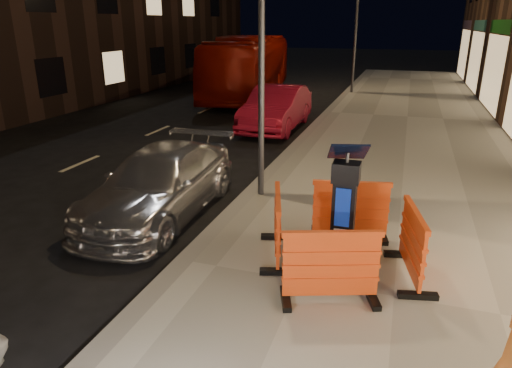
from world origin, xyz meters
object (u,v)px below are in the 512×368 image
(barrier_back, at_px, (350,210))
(barrier_bldgside, at_px, (412,244))
(car_red, at_px, (276,129))
(bus_doubledecker, at_px, (250,96))
(parking_kiosk, at_px, (344,210))
(car_silver, at_px, (162,214))
(barrier_kerbside, at_px, (277,226))
(barrier_front, at_px, (331,267))

(barrier_back, relative_size, barrier_bldgside, 1.00)
(car_red, bearing_deg, bus_doubledecker, 116.03)
(car_red, relative_size, bus_doubledecker, 0.43)
(parking_kiosk, height_order, car_silver, parking_kiosk)
(barrier_kerbside, distance_m, car_silver, 2.93)
(barrier_front, height_order, bus_doubledecker, bus_doubledecker)
(parking_kiosk, relative_size, car_red, 0.40)
(barrier_back, bearing_deg, barrier_kerbside, -146.52)
(parking_kiosk, bearing_deg, car_red, 96.78)
(parking_kiosk, xyz_separation_m, barrier_front, (0.00, -0.95, -0.38))
(parking_kiosk, bearing_deg, barrier_back, 75.48)
(barrier_front, xyz_separation_m, bus_doubledecker, (-6.73, 16.52, -0.64))
(barrier_front, relative_size, barrier_kerbside, 1.00)
(car_red, bearing_deg, barrier_front, -70.66)
(car_red, bearing_deg, barrier_kerbside, -74.25)
(barrier_back, relative_size, barrier_kerbside, 1.00)
(barrier_kerbside, bearing_deg, parking_kiosk, -106.52)
(parking_kiosk, xyz_separation_m, bus_doubledecker, (-6.73, 15.57, -1.02))
(parking_kiosk, xyz_separation_m, car_silver, (-3.56, 1.17, -1.02))
(parking_kiosk, distance_m, bus_doubledecker, 16.99)
(car_red, xyz_separation_m, bus_doubledecker, (-3.26, 6.65, 0.00))
(barrier_back, height_order, barrier_kerbside, same)
(barrier_bldgside, bearing_deg, barrier_back, 32.48)
(bus_doubledecker, bearing_deg, parking_kiosk, -74.09)
(parking_kiosk, bearing_deg, bus_doubledecker, 98.88)
(barrier_front, relative_size, bus_doubledecker, 0.12)
(bus_doubledecker, bearing_deg, barrier_bldgside, -71.22)
(barrier_front, distance_m, bus_doubledecker, 17.85)
(barrier_kerbside, xyz_separation_m, barrier_bldgside, (1.90, 0.00, 0.00))
(barrier_front, bearing_deg, car_red, 89.89)
(barrier_back, height_order, car_red, barrier_back)
(parking_kiosk, relative_size, bus_doubledecker, 0.17)
(barrier_front, height_order, barrier_bldgside, same)
(car_red, bearing_deg, barrier_bldgside, -63.67)
(parking_kiosk, relative_size, car_silver, 0.41)
(barrier_back, distance_m, car_silver, 3.63)
(car_silver, bearing_deg, barrier_kerbside, -25.12)
(car_red, distance_m, bus_doubledecker, 7.41)
(barrier_back, xyz_separation_m, car_red, (-3.47, 7.96, -0.64))
(barrier_back, relative_size, bus_doubledecker, 0.12)
(car_silver, distance_m, bus_doubledecker, 14.75)
(barrier_back, bearing_deg, parking_kiosk, -101.52)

